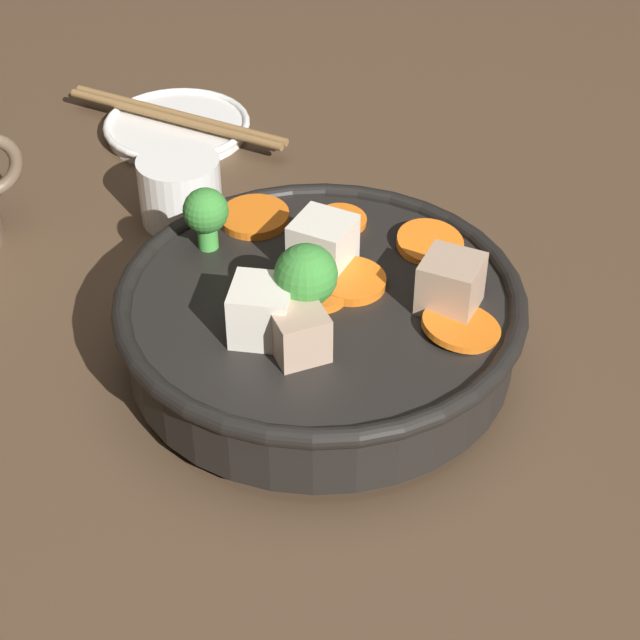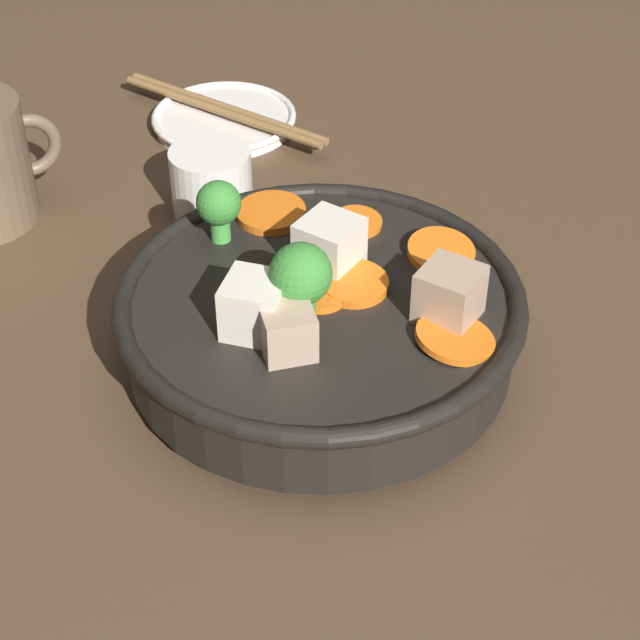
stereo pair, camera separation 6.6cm
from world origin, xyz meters
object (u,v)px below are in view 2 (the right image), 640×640
object	(u,v)px
stirfry_bowl	(320,316)
tea_cup	(209,181)
chopsticks_pair	(223,109)
side_saucer	(224,119)

from	to	relation	value
stirfry_bowl	tea_cup	distance (m)	0.20
tea_cup	chopsticks_pair	world-z (taller)	tea_cup
tea_cup	chopsticks_pair	size ratio (longest dim) A/B	0.33
tea_cup	chopsticks_pair	distance (m)	0.13
stirfry_bowl	side_saucer	xyz separation A→B (m)	(0.05, 0.32, -0.03)
side_saucer	chopsticks_pair	distance (m)	0.01
stirfry_bowl	side_saucer	world-z (taller)	stirfry_bowl
tea_cup	side_saucer	bearing A→B (deg)	64.93
stirfry_bowl	side_saucer	size ratio (longest dim) A/B	2.02
stirfry_bowl	side_saucer	distance (m)	0.32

